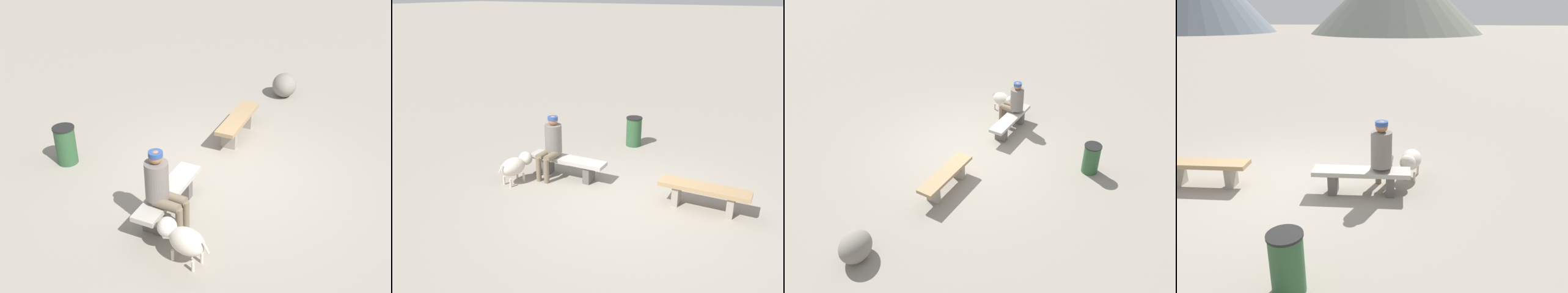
# 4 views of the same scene
# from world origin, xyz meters

# --- Properties ---
(ground) EXTENTS (210.00, 210.00, 0.06)m
(ground) POSITION_xyz_m (0.00, 0.00, -0.03)
(ground) COLOR gray
(bench_left) EXTENTS (1.63, 0.48, 0.46)m
(bench_left) POSITION_xyz_m (-1.39, -0.37, 0.34)
(bench_left) COLOR gray
(bench_left) RESTS_ON ground
(bench_right) EXTENTS (1.67, 0.47, 0.44)m
(bench_right) POSITION_xyz_m (1.44, -0.30, 0.32)
(bench_right) COLOR #605B56
(bench_right) RESTS_ON ground
(seated_person) EXTENTS (0.35, 0.65, 1.31)m
(seated_person) POSITION_xyz_m (1.77, -0.20, 0.75)
(seated_person) COLOR slate
(seated_person) RESTS_ON ground
(dog) EXTENTS (0.45, 0.86, 0.58)m
(dog) POSITION_xyz_m (2.24, 0.40, 0.37)
(dog) COLOR beige
(dog) RESTS_ON ground
(trash_bin) EXTENTS (0.40, 0.40, 0.74)m
(trash_bin) POSITION_xyz_m (1.03, -2.75, 0.37)
(trash_bin) COLOR #2D5633
(trash_bin) RESTS_ON ground
(boulder) EXTENTS (0.84, 0.75, 0.57)m
(boulder) POSITION_xyz_m (-3.89, -0.22, 0.28)
(boulder) COLOR gray
(boulder) RESTS_ON ground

